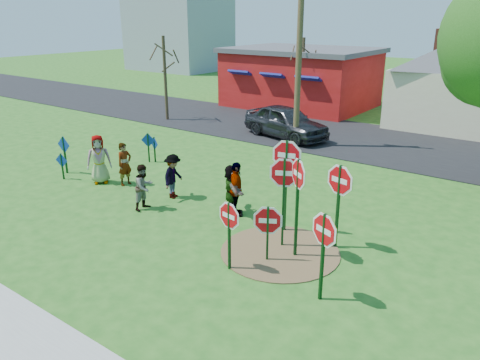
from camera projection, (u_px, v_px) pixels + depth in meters
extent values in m
plane|color=#225919|center=(182.00, 203.00, 15.81)|extent=(120.00, 120.00, 0.00)
cube|color=black|center=(331.00, 135.00, 24.56)|extent=(120.00, 7.50, 0.04)
cylinder|color=brown|center=(280.00, 252.00, 12.55)|extent=(3.20, 3.20, 0.03)
cube|color=#9B120F|center=(301.00, 80.00, 31.96)|extent=(9.00, 7.00, 3.60)
cube|color=#4C4C51|center=(303.00, 50.00, 31.31)|extent=(9.40, 7.40, 0.30)
cube|color=navy|center=(241.00, 73.00, 30.41)|extent=(1.60, 0.78, 0.45)
cube|color=navy|center=(273.00, 76.00, 29.02)|extent=(1.60, 0.78, 0.45)
cube|color=navy|center=(309.00, 79.00, 27.63)|extent=(1.60, 0.78, 0.45)
cube|color=beige|center=(475.00, 99.00, 25.92)|extent=(8.00, 7.00, 3.20)
cube|color=brown|center=(441.00, 42.00, 25.27)|extent=(0.55, 0.55, 1.40)
cube|color=#8C939E|center=(179.00, 33.00, 52.85)|extent=(10.00, 8.00, 8.00)
cube|color=#0E3414|center=(229.00, 237.00, 11.44)|extent=(0.06, 0.07, 1.79)
cylinder|color=white|center=(229.00, 216.00, 11.25)|extent=(0.92, 0.17, 0.93)
cylinder|color=#BD060E|center=(229.00, 216.00, 11.25)|extent=(0.80, 0.15, 0.80)
cube|color=white|center=(229.00, 216.00, 11.25)|extent=(0.41, 0.07, 0.12)
cube|color=#0E3414|center=(286.00, 187.00, 13.35)|extent=(0.08, 0.09, 2.74)
cylinder|color=white|center=(287.00, 155.00, 13.03)|extent=(1.13, 0.29, 1.16)
cylinder|color=#BD060E|center=(287.00, 155.00, 13.03)|extent=(0.98, 0.26, 1.00)
cube|color=white|center=(287.00, 155.00, 13.03)|extent=(0.50, 0.13, 0.14)
cylinder|color=gold|center=(287.00, 155.00, 13.03)|extent=(1.13, 0.29, 1.16)
cube|color=#0E3414|center=(297.00, 209.00, 11.92)|extent=(0.09, 0.09, 2.67)
cylinder|color=white|center=(298.00, 174.00, 11.60)|extent=(0.86, 0.65, 1.06)
cylinder|color=#BD060E|center=(298.00, 174.00, 11.60)|extent=(0.74, 0.56, 0.91)
cube|color=white|center=(298.00, 174.00, 11.60)|extent=(0.38, 0.28, 0.13)
cube|color=#0E3414|center=(338.00, 207.00, 12.46)|extent=(0.08, 0.09, 2.35)
cylinder|color=white|center=(340.00, 180.00, 12.20)|extent=(1.09, 0.30, 1.12)
cylinder|color=#BD060E|center=(340.00, 180.00, 12.20)|extent=(0.94, 0.27, 0.97)
cube|color=white|center=(340.00, 180.00, 12.20)|extent=(0.48, 0.13, 0.14)
cylinder|color=gold|center=(340.00, 180.00, 12.20)|extent=(1.09, 0.30, 1.12)
cube|color=#0E3414|center=(268.00, 234.00, 11.90)|extent=(0.08, 0.09, 1.50)
cylinder|color=white|center=(268.00, 221.00, 11.77)|extent=(0.91, 0.51, 1.03)
cylinder|color=#BD060E|center=(268.00, 221.00, 11.77)|extent=(0.79, 0.45, 0.89)
cube|color=white|center=(268.00, 221.00, 11.77)|extent=(0.40, 0.22, 0.13)
cube|color=#0E3414|center=(322.00, 258.00, 10.15)|extent=(0.08, 0.08, 2.08)
cylinder|color=white|center=(324.00, 230.00, 9.92)|extent=(0.96, 0.41, 1.03)
cylinder|color=#BD060E|center=(324.00, 230.00, 9.92)|extent=(0.83, 0.36, 0.89)
cube|color=white|center=(324.00, 230.00, 9.92)|extent=(0.42, 0.18, 0.13)
cylinder|color=gold|center=(324.00, 230.00, 9.92)|extent=(0.96, 0.41, 1.03)
cube|color=#0E3414|center=(283.00, 203.00, 12.48)|extent=(0.08, 0.09, 2.51)
cylinder|color=white|center=(284.00, 173.00, 12.19)|extent=(0.98, 0.49, 1.09)
cylinder|color=#BD060E|center=(284.00, 173.00, 12.19)|extent=(0.85, 0.43, 0.94)
cube|color=white|center=(284.00, 173.00, 12.19)|extent=(0.43, 0.21, 0.14)
cube|color=#0E3414|center=(62.00, 166.00, 17.93)|extent=(0.06, 0.06, 1.02)
cube|color=navy|center=(61.00, 160.00, 17.85)|extent=(0.56, 0.14, 0.57)
cube|color=#0E3414|center=(65.00, 155.00, 18.55)|extent=(0.06, 0.07, 1.50)
cube|color=navy|center=(64.00, 145.00, 18.41)|extent=(0.69, 0.08, 0.69)
cube|color=#0E3414|center=(155.00, 150.00, 20.03)|extent=(0.06, 0.06, 1.10)
cube|color=navy|center=(154.00, 143.00, 19.94)|extent=(0.56, 0.16, 0.58)
cube|color=#0E3414|center=(148.00, 148.00, 19.98)|extent=(0.07, 0.07, 1.26)
cube|color=navy|center=(148.00, 140.00, 19.86)|extent=(0.56, 0.28, 0.62)
imported|color=#3E5D97|center=(99.00, 159.00, 17.43)|extent=(1.01, 1.07, 1.84)
imported|color=#1D6F5E|center=(125.00, 164.00, 17.25)|extent=(0.43, 0.61, 1.61)
imported|color=brown|center=(144.00, 187.00, 15.11)|extent=(0.62, 0.77, 1.52)
imported|color=#2F3033|center=(173.00, 176.00, 16.03)|extent=(0.80, 1.11, 1.56)
imported|color=#4B2C5D|center=(236.00, 189.00, 14.57)|extent=(0.96, 1.08, 1.75)
imported|color=#255537|center=(232.00, 189.00, 14.77)|extent=(1.45, 1.34, 1.62)
imported|color=#2B2A2F|center=(286.00, 122.00, 23.81)|extent=(5.13, 3.05, 1.63)
cylinder|color=#4C3823|center=(299.00, 50.00, 21.20)|extent=(0.28, 0.28, 8.99)
cylinder|color=#382819|center=(165.00, 79.00, 27.41)|extent=(0.18, 0.18, 4.87)
cylinder|color=#382819|center=(302.00, 78.00, 28.28)|extent=(0.18, 0.18, 4.74)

